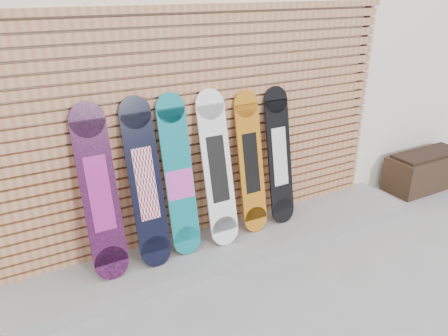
{
  "coord_description": "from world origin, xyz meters",
  "views": [
    {
      "loc": [
        -1.82,
        -2.55,
        2.46
      ],
      "look_at": [
        0.0,
        0.75,
        0.85
      ],
      "focal_mm": 35.0,
      "sensor_mm": 36.0,
      "label": 1
    }
  ],
  "objects_px": {
    "snowboard_1": "(146,184)",
    "snowboard_2": "(179,177)",
    "snowboard_4": "(251,163)",
    "snowboard_0": "(100,194)",
    "planter_box": "(425,170)",
    "snowboard_3": "(217,169)",
    "snowboard_5": "(279,157)"
  },
  "relations": [
    {
      "from": "snowboard_3",
      "to": "snowboard_5",
      "type": "bearing_deg",
      "value": 3.01
    },
    {
      "from": "snowboard_3",
      "to": "planter_box",
      "type": "bearing_deg",
      "value": -1.12
    },
    {
      "from": "snowboard_4",
      "to": "snowboard_0",
      "type": "bearing_deg",
      "value": -178.8
    },
    {
      "from": "snowboard_0",
      "to": "snowboard_1",
      "type": "distance_m",
      "value": 0.4
    },
    {
      "from": "snowboard_2",
      "to": "snowboard_4",
      "type": "height_order",
      "value": "snowboard_2"
    },
    {
      "from": "snowboard_2",
      "to": "snowboard_4",
      "type": "relative_size",
      "value": 1.05
    },
    {
      "from": "snowboard_5",
      "to": "snowboard_3",
      "type": "bearing_deg",
      "value": -176.99
    },
    {
      "from": "snowboard_0",
      "to": "snowboard_4",
      "type": "distance_m",
      "value": 1.49
    },
    {
      "from": "planter_box",
      "to": "snowboard_1",
      "type": "relative_size",
      "value": 0.72
    },
    {
      "from": "snowboard_3",
      "to": "snowboard_4",
      "type": "height_order",
      "value": "snowboard_3"
    },
    {
      "from": "planter_box",
      "to": "snowboard_0",
      "type": "relative_size",
      "value": 0.72
    },
    {
      "from": "snowboard_0",
      "to": "snowboard_2",
      "type": "bearing_deg",
      "value": 1.11
    },
    {
      "from": "snowboard_1",
      "to": "snowboard_5",
      "type": "bearing_deg",
      "value": 1.66
    },
    {
      "from": "snowboard_4",
      "to": "snowboard_5",
      "type": "bearing_deg",
      "value": 0.92
    },
    {
      "from": "snowboard_1",
      "to": "snowboard_2",
      "type": "xyz_separation_m",
      "value": [
        0.32,
        0.02,
        -0.02
      ]
    },
    {
      "from": "planter_box",
      "to": "snowboard_1",
      "type": "distance_m",
      "value": 3.75
    },
    {
      "from": "planter_box",
      "to": "snowboard_0",
      "type": "xyz_separation_m",
      "value": [
        -4.09,
        0.06,
        0.62
      ]
    },
    {
      "from": "snowboard_1",
      "to": "snowboard_2",
      "type": "bearing_deg",
      "value": 3.37
    },
    {
      "from": "snowboard_0",
      "to": "snowboard_2",
      "type": "xyz_separation_m",
      "value": [
        0.71,
        0.01,
        -0.02
      ]
    },
    {
      "from": "snowboard_5",
      "to": "planter_box",
      "type": "bearing_deg",
      "value": -2.47
    },
    {
      "from": "snowboard_1",
      "to": "snowboard_2",
      "type": "distance_m",
      "value": 0.32
    },
    {
      "from": "snowboard_1",
      "to": "snowboard_4",
      "type": "distance_m",
      "value": 1.1
    },
    {
      "from": "planter_box",
      "to": "snowboard_2",
      "type": "height_order",
      "value": "snowboard_2"
    },
    {
      "from": "snowboard_3",
      "to": "snowboard_2",
      "type": "bearing_deg",
      "value": 177.66
    },
    {
      "from": "snowboard_1",
      "to": "snowboard_2",
      "type": "relative_size",
      "value": 1.01
    },
    {
      "from": "planter_box",
      "to": "snowboard_5",
      "type": "bearing_deg",
      "value": 177.53
    },
    {
      "from": "planter_box",
      "to": "snowboard_3",
      "type": "height_order",
      "value": "snowboard_3"
    },
    {
      "from": "snowboard_0",
      "to": "snowboard_3",
      "type": "bearing_deg",
      "value": -0.1
    },
    {
      "from": "snowboard_0",
      "to": "snowboard_4",
      "type": "relative_size",
      "value": 1.05
    },
    {
      "from": "planter_box",
      "to": "snowboard_0",
      "type": "bearing_deg",
      "value": 179.16
    },
    {
      "from": "planter_box",
      "to": "snowboard_4",
      "type": "bearing_deg",
      "value": 177.98
    },
    {
      "from": "snowboard_1",
      "to": "snowboard_3",
      "type": "relative_size",
      "value": 1.01
    }
  ]
}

